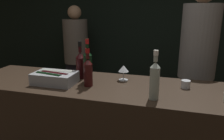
{
  "coord_description": "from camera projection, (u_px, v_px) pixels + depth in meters",
  "views": [
    {
      "loc": [
        0.47,
        -1.3,
        1.56
      ],
      "look_at": [
        0.0,
        0.37,
        1.08
      ],
      "focal_mm": 35.0,
      "sensor_mm": 36.0,
      "label": 1
    }
  ],
  "objects": [
    {
      "name": "candle_votive",
      "position": [
        186.0,
        84.0,
        1.73
      ],
      "size": [
        0.07,
        0.07,
        0.06
      ],
      "color": "silver",
      "rests_on": "bar_counter"
    },
    {
      "name": "wall_back_chalkboard",
      "position": [
        146.0,
        20.0,
        3.61
      ],
      "size": [
        6.4,
        0.06,
        2.8
      ],
      "color": "black",
      "rests_on": "ground_plane"
    },
    {
      "name": "bar_counter",
      "position": [
        111.0,
        136.0,
        1.93
      ],
      "size": [
        2.55,
        0.68,
        0.96
      ],
      "color": "#2D2116",
      "rests_on": "ground_plane"
    },
    {
      "name": "ice_bin_with_bottles",
      "position": [
        55.0,
        77.0,
        1.83
      ],
      "size": [
        0.35,
        0.22,
        0.11
      ],
      "color": "#9EA0A5",
      "rests_on": "bar_counter"
    },
    {
      "name": "person_in_hoodie",
      "position": [
        76.0,
        52.0,
        3.52
      ],
      "size": [
        0.39,
        0.39,
        1.62
      ],
      "rotation": [
        0.0,
        0.0,
        -2.31
      ],
      "color": "black",
      "rests_on": "ground_plane"
    },
    {
      "name": "person_blond_tee",
      "position": [
        197.0,
        62.0,
        2.34
      ],
      "size": [
        0.38,
        0.38,
        1.83
      ],
      "rotation": [
        0.0,
        0.0,
        2.76
      ],
      "color": "black",
      "rests_on": "ground_plane"
    },
    {
      "name": "red_wine_bottle_burgundy",
      "position": [
        88.0,
        65.0,
        1.86
      ],
      "size": [
        0.07,
        0.07,
        0.37
      ],
      "color": "black",
      "rests_on": "bar_counter"
    },
    {
      "name": "white_wine_bottle",
      "position": [
        155.0,
        79.0,
        1.49
      ],
      "size": [
        0.07,
        0.07,
        0.34
      ],
      "color": "#9EA899",
      "rests_on": "bar_counter"
    },
    {
      "name": "red_wine_bottle_tall",
      "position": [
        88.0,
        71.0,
        1.75
      ],
      "size": [
        0.07,
        0.07,
        0.31
      ],
      "color": "#380F0F",
      "rests_on": "bar_counter"
    },
    {
      "name": "wine_glass",
      "position": [
        124.0,
        69.0,
        1.9
      ],
      "size": [
        0.09,
        0.09,
        0.13
      ],
      "color": "silver",
      "rests_on": "bar_counter"
    },
    {
      "name": "red_wine_bottle_black_foil",
      "position": [
        81.0,
        64.0,
        1.96
      ],
      "size": [
        0.08,
        0.08,
        0.34
      ],
      "color": "black",
      "rests_on": "bar_counter"
    }
  ]
}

